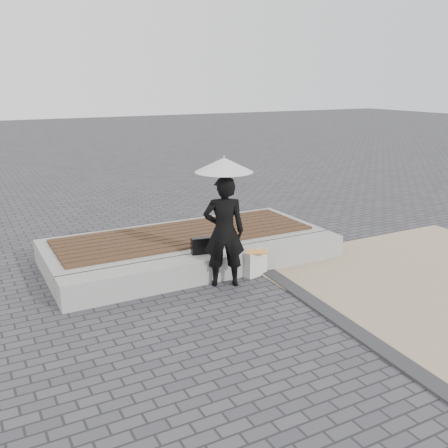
# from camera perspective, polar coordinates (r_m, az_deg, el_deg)

# --- Properties ---
(ground) EXTENTS (80.00, 80.00, 0.00)m
(ground) POSITION_cam_1_polar(r_m,az_deg,el_deg) (7.11, 5.01, -10.21)
(ground) COLOR #454549
(ground) RESTS_ON ground
(edging_band) EXTENTS (0.61, 5.20, 0.04)m
(edging_band) POSITION_cam_1_polar(r_m,az_deg,el_deg) (7.16, 12.36, -10.19)
(edging_band) COLOR #313133
(edging_band) RESTS_ON ground
(seating_ledge) EXTENTS (5.00, 0.45, 0.40)m
(seating_ledge) POSITION_cam_1_polar(r_m,az_deg,el_deg) (8.30, -1.00, -4.72)
(seating_ledge) COLOR #A4A49E
(seating_ledge) RESTS_ON ground
(timber_platform) EXTENTS (5.00, 2.00, 0.40)m
(timber_platform) POSITION_cam_1_polar(r_m,az_deg,el_deg) (9.33, -4.38, -2.42)
(timber_platform) COLOR #A1A19C
(timber_platform) RESTS_ON ground
(timber_decking) EXTENTS (4.60, 1.60, 0.04)m
(timber_decking) POSITION_cam_1_polar(r_m,az_deg,el_deg) (9.26, -4.41, -1.13)
(timber_decking) COLOR #523623
(timber_decking) RESTS_ON timber_platform
(woman) EXTENTS (0.75, 0.63, 1.75)m
(woman) POSITION_cam_1_polar(r_m,az_deg,el_deg) (7.78, -0.00, -0.88)
(woman) COLOR black
(woman) RESTS_ON ground
(parasol) EXTENTS (0.88, 0.88, 1.12)m
(parasol) POSITION_cam_1_polar(r_m,az_deg,el_deg) (7.55, -0.00, 6.69)
(parasol) COLOR silver
(parasol) RESTS_ON ground
(handbag) EXTENTS (0.40, 0.20, 0.27)m
(handbag) POSITION_cam_1_polar(r_m,az_deg,el_deg) (8.24, -2.40, -2.42)
(handbag) COLOR black
(handbag) RESTS_ON seating_ledge
(canvas_tote) EXTENTS (0.43, 0.27, 0.43)m
(canvas_tote) POSITION_cam_1_polar(r_m,az_deg,el_deg) (8.39, 3.52, -4.43)
(canvas_tote) COLOR silver
(canvas_tote) RESTS_ON ground
(magazine) EXTENTS (0.41, 0.36, 0.01)m
(magazine) POSITION_cam_1_polar(r_m,az_deg,el_deg) (8.28, 3.73, -3.11)
(magazine) COLOR red
(magazine) RESTS_ON canvas_tote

